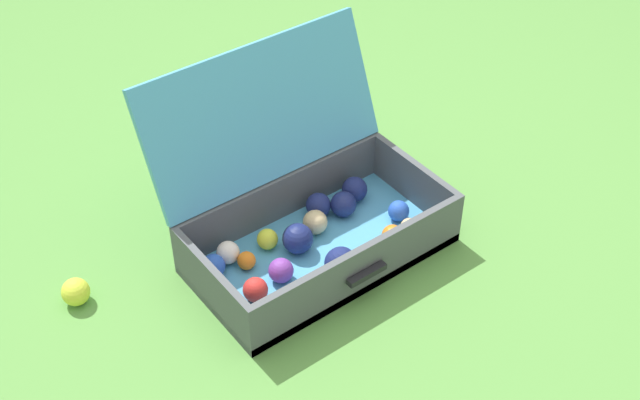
# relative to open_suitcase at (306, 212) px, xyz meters

# --- Properties ---
(ground_plane) EXTENTS (16.00, 16.00, 0.00)m
(ground_plane) POSITION_rel_open_suitcase_xyz_m (-0.02, -0.07, -0.11)
(ground_plane) COLOR #569342
(open_suitcase) EXTENTS (0.65, 0.51, 0.48)m
(open_suitcase) POSITION_rel_open_suitcase_xyz_m (0.00, 0.00, 0.00)
(open_suitcase) COLOR #4799C6
(open_suitcase) RESTS_ON ground
(stray_ball_on_grass) EXTENTS (0.07, 0.07, 0.07)m
(stray_ball_on_grass) POSITION_rel_open_suitcase_xyz_m (-0.57, 0.17, -0.07)
(stray_ball_on_grass) COLOR #CCDB38
(stray_ball_on_grass) RESTS_ON ground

